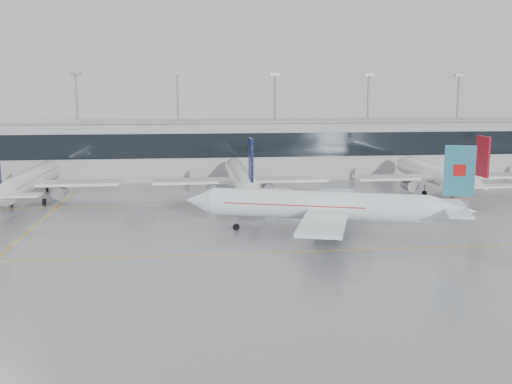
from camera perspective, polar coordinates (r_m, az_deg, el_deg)
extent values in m
plane|color=gray|center=(65.41, 1.25, -6.09)|extent=(320.00, 320.00, 0.00)
cube|color=gold|center=(65.41, 1.25, -6.09)|extent=(120.00, 0.25, 0.01)
cube|color=gold|center=(94.43, -1.29, -1.16)|extent=(120.00, 0.25, 0.01)
cube|color=gold|center=(82.11, -21.58, -3.50)|extent=(0.25, 60.00, 0.01)
cube|color=#A5A5A9|center=(125.19, -2.71, 4.29)|extent=(180.00, 15.00, 12.00)
cube|color=black|center=(117.55, -2.45, 4.68)|extent=(180.00, 0.20, 5.00)
cube|color=gray|center=(124.75, -2.74, 7.13)|extent=(182.00, 16.00, 0.40)
cylinder|color=gray|center=(132.71, -17.37, 6.34)|extent=(0.50, 0.50, 22.00)
cube|color=gray|center=(132.61, -17.63, 11.21)|extent=(2.40, 1.00, 0.60)
cylinder|color=gray|center=(130.51, -7.78, 6.64)|extent=(0.50, 0.50, 22.00)
cube|color=gray|center=(130.41, -7.89, 11.60)|extent=(2.40, 1.00, 0.60)
cylinder|color=gray|center=(131.99, 1.88, 6.75)|extent=(0.50, 0.50, 22.00)
cube|color=gray|center=(131.89, 1.91, 11.66)|extent=(2.40, 1.00, 0.60)
cylinder|color=gray|center=(137.04, 11.08, 6.69)|extent=(0.50, 0.50, 22.00)
cube|color=gray|center=(136.94, 11.23, 11.41)|extent=(2.40, 1.00, 0.60)
cylinder|color=gray|center=(145.27, 19.42, 6.48)|extent=(0.50, 0.50, 22.00)
cube|color=gray|center=(145.18, 19.68, 10.93)|extent=(2.40, 1.00, 0.60)
cylinder|color=white|center=(73.39, 6.21, -1.33)|extent=(27.30, 12.24, 3.62)
cone|color=white|center=(76.52, -5.65, -0.86)|extent=(4.95, 4.71, 3.62)
cone|color=white|center=(73.69, 19.16, -1.77)|extent=(6.46, 5.22, 3.62)
cube|color=white|center=(73.34, 7.37, -1.67)|extent=(14.29, 29.92, 0.45)
cube|color=white|center=(73.67, 19.32, -1.54)|extent=(6.33, 11.79, 0.25)
cube|color=teal|center=(72.98, 19.68, 1.99)|extent=(3.52, 1.48, 6.17)
cylinder|color=gray|center=(69.03, 6.60, -3.65)|extent=(4.08, 3.14, 2.10)
cylinder|color=gray|center=(78.37, 7.26, -2.06)|extent=(4.08, 3.14, 2.10)
cylinder|color=gray|center=(75.71, -2.00, -2.94)|extent=(0.20, 0.20, 1.57)
cylinder|color=black|center=(75.88, -1.99, -3.52)|extent=(0.95, 0.57, 0.90)
cylinder|color=gray|center=(71.19, 7.97, -3.76)|extent=(0.24, 0.24, 1.57)
cylinder|color=black|center=(71.37, 7.95, -4.38)|extent=(1.19, 0.78, 1.10)
cylinder|color=gray|center=(76.24, 8.24, -2.87)|extent=(0.24, 0.24, 1.57)
cylinder|color=black|center=(76.42, 8.22, -3.44)|extent=(1.19, 0.78, 1.10)
cube|color=#B70F0F|center=(72.96, 19.69, 2.08)|extent=(1.47, 0.87, 1.40)
cube|color=#B70F0F|center=(73.70, 3.89, -1.09)|extent=(18.22, 9.22, 0.12)
cylinder|color=white|center=(101.74, -21.62, 1.11)|extent=(3.59, 27.36, 3.59)
cone|color=white|center=(116.83, -19.69, 2.26)|extent=(3.59, 4.00, 3.59)
cube|color=white|center=(100.36, -21.82, 0.76)|extent=(29.64, 5.00, 0.45)
cylinder|color=gray|center=(99.93, -19.03, 0.02)|extent=(2.10, 3.60, 2.10)
cylinder|color=gray|center=(112.35, -20.17, 0.63)|extent=(0.20, 0.20, 1.56)
cylinder|color=black|center=(112.47, -20.15, 0.24)|extent=(0.30, 0.90, 0.90)
cylinder|color=gray|center=(100.44, -23.32, -0.53)|extent=(0.24, 0.24, 1.56)
cylinder|color=black|center=(100.57, -23.29, -0.97)|extent=(0.45, 1.10, 1.10)
cylinder|color=gray|center=(99.08, -20.44, -0.48)|extent=(0.24, 0.24, 1.56)
cylinder|color=black|center=(99.21, -20.41, -0.92)|extent=(0.45, 1.10, 1.10)
cylinder|color=white|center=(98.72, -1.58, 1.55)|extent=(3.59, 27.36, 3.59)
cone|color=white|center=(114.20, -2.30, 2.66)|extent=(3.59, 4.00, 3.59)
cone|color=white|center=(82.52, -0.54, -0.06)|extent=(3.59, 5.60, 3.59)
cube|color=white|center=(97.30, -1.50, 1.19)|extent=(29.64, 5.00, 0.45)
cube|color=white|center=(82.27, -0.52, 0.12)|extent=(11.40, 2.80, 0.25)
cube|color=#0C1338|center=(81.44, -0.51, 3.26)|extent=(0.35, 3.60, 6.12)
cylinder|color=gray|center=(97.70, -4.32, 0.32)|extent=(2.10, 3.60, 2.10)
cylinder|color=gray|center=(98.57, 1.26, 0.42)|extent=(2.10, 3.60, 2.10)
cylinder|color=gray|center=(109.62, -2.08, 1.01)|extent=(0.20, 0.20, 1.56)
cylinder|color=black|center=(109.74, -2.08, 0.61)|extent=(0.30, 0.90, 0.90)
cylinder|color=gray|center=(96.44, -2.97, -0.14)|extent=(0.24, 0.24, 1.56)
cylinder|color=black|center=(96.58, -2.97, -0.59)|extent=(0.45, 1.10, 1.10)
cylinder|color=gray|center=(96.92, 0.09, -0.08)|extent=(0.24, 0.24, 1.56)
cylinder|color=black|center=(97.05, 0.09, -0.53)|extent=(0.45, 1.10, 1.10)
cylinder|color=white|center=(107.65, 17.32, 1.80)|extent=(3.59, 27.36, 3.59)
cone|color=white|center=(122.01, 14.34, 2.82)|extent=(3.59, 4.00, 3.59)
cone|color=white|center=(93.02, 21.43, 0.38)|extent=(3.59, 5.60, 3.59)
cube|color=white|center=(106.35, 17.64, 1.47)|extent=(29.64, 5.00, 0.45)
cube|color=white|center=(92.80, 21.50, 0.54)|extent=(11.40, 2.80, 0.25)
cube|color=maroon|center=(92.06, 21.73, 3.32)|extent=(0.35, 3.60, 6.12)
cylinder|color=gray|center=(105.14, 15.10, 0.67)|extent=(2.10, 3.60, 2.10)
cylinder|color=gray|center=(109.07, 19.79, 0.75)|extent=(2.10, 3.60, 2.10)
cylinder|color=gray|center=(117.73, 15.16, 1.28)|extent=(0.20, 0.20, 1.56)
cylinder|color=black|center=(117.84, 15.14, 0.90)|extent=(0.30, 0.90, 0.90)
cylinder|color=gray|center=(104.70, 16.51, 0.25)|extent=(0.24, 0.24, 1.56)
cylinder|color=black|center=(104.83, 16.49, -0.17)|extent=(0.45, 1.10, 1.10)
cylinder|color=gray|center=(106.86, 19.07, 0.30)|extent=(0.24, 0.24, 1.56)
cylinder|color=black|center=(106.98, 19.05, -0.11)|extent=(0.45, 1.10, 1.10)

